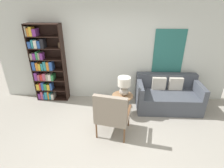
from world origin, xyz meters
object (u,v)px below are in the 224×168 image
(side_table, at_px, (122,97))
(table_lamp, at_px, (124,85))
(armchair, at_px, (112,113))
(bookshelf, at_px, (45,67))
(couch, at_px, (167,96))

(side_table, height_order, table_lamp, table_lamp)
(armchair, bearing_deg, table_lamp, 72.54)
(bookshelf, relative_size, couch, 1.31)
(bookshelf, xyz_separation_m, side_table, (2.13, -0.72, -0.51))
(couch, xyz_separation_m, side_table, (-1.21, -0.42, 0.16))
(table_lamp, bearing_deg, bookshelf, 162.22)
(couch, bearing_deg, bookshelf, 174.97)
(armchair, xyz_separation_m, side_table, (0.23, 0.80, -0.09))
(side_table, bearing_deg, armchair, -105.94)
(couch, bearing_deg, side_table, -160.69)
(bookshelf, distance_m, table_lamp, 2.28)
(armchair, distance_m, table_lamp, 0.89)
(side_table, relative_size, table_lamp, 1.17)
(bookshelf, bearing_deg, armchair, -38.48)
(table_lamp, bearing_deg, side_table, -141.65)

